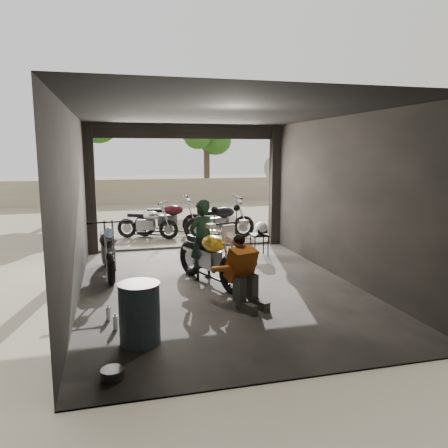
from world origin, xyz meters
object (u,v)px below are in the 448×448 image
main_bike (210,251)px  oil_drum (140,315)px  outside_bike_a (147,220)px  outside_bike_b (169,216)px  outside_bike_c (220,218)px  helmet (261,228)px  rider (202,240)px  mechanic (246,274)px  stool (259,237)px  left_bike (108,246)px  sign_post (277,181)px

main_bike → oil_drum: main_bike is taller
outside_bike_a → outside_bike_b: (0.67, 0.29, 0.07)m
outside_bike_c → oil_drum: size_ratio=2.21×
helmet → rider: bearing=-122.1°
outside_bike_a → helmet: bearing=-115.1°
main_bike → outside_bike_a: size_ratio=1.21×
outside_bike_a → rider: rider is taller
outside_bike_b → rider: rider is taller
outside_bike_a → outside_bike_c: (2.04, -0.59, 0.08)m
outside_bike_a → oil_drum: (-0.67, -7.17, -0.13)m
mechanic → stool: bearing=46.4°
outside_bike_b → rider: (0.03, -4.80, 0.19)m
outside_bike_c → mechanic: size_ratio=1.58×
outside_bike_b → rider: bearing=-174.2°
outside_bike_c → helmet: outside_bike_c is taller
outside_bike_a → outside_bike_c: 2.12m
main_bike → left_bike: bearing=128.9°
mechanic → oil_drum: size_ratio=1.40×
outside_bike_c → oil_drum: bearing=156.1°
outside_bike_a → outside_bike_b: 0.74m
outside_bike_a → sign_post: sign_post is taller
left_bike → outside_bike_c: size_ratio=0.98×
main_bike → outside_bike_b: main_bike is taller
mechanic → helmet: size_ratio=3.49×
left_bike → helmet: (3.58, 0.79, 0.09)m
rider → mechanic: bearing=71.7°
main_bike → oil_drum: (-1.46, -2.37, -0.24)m
helmet → oil_drum: size_ratio=0.40×
mechanic → outside_bike_a: bearing=78.7°
oil_drum → main_bike: bearing=58.3°
oil_drum → mechanic: bearing=28.7°
outside_bike_c → sign_post: (1.61, -0.38, 1.06)m
main_bike → mechanic: main_bike is taller
outside_bike_c → sign_post: bearing=-104.8°
outside_bike_a → outside_bike_c: outside_bike_c is taller
outside_bike_b → outside_bike_c: size_ratio=1.00×
outside_bike_a → outside_bike_b: bearing=-42.7°
oil_drum → outside_bike_b: bearing=79.8°
mechanic → stool: mechanic is taller
outside_bike_b → oil_drum: outside_bike_b is taller
outside_bike_a → rider: bearing=-147.1°
left_bike → outside_bike_c: 4.39m
main_bike → outside_bike_c: bearing=53.4°
sign_post → oil_drum: bearing=-124.3°
left_bike → sign_post: (4.73, 2.71, 1.07)m
outside_bike_a → outside_bike_c: bearing=-82.1°
outside_bike_b → helmet: outside_bike_b is taller
stool → left_bike: bearing=-167.6°
left_bike → stool: bearing=8.5°
outside_bike_b → helmet: 3.67m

